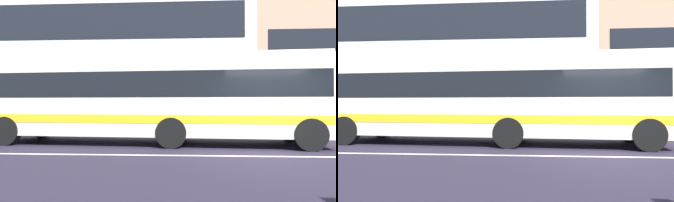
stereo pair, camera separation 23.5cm
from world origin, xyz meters
TOP-DOWN VIEW (x-y plane):
  - ground_plane at (0.00, 0.00)m, footprint 160.00×160.00m
  - lane_centre_line at (0.00, 0.00)m, footprint 60.00×0.16m
  - apartment_block_left at (-7.58, 15.41)m, footprint 19.50×8.29m
  - transit_bus at (-3.65, 2.51)m, footprint 12.22×3.32m

SIDE VIEW (x-z plane):
  - ground_plane at x=0.00m, z-range 0.00..0.00m
  - lane_centre_line at x=0.00m, z-range 0.00..0.01m
  - transit_bus at x=-3.65m, z-range 0.16..3.30m
  - apartment_block_left at x=-7.58m, z-range 0.00..12.19m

